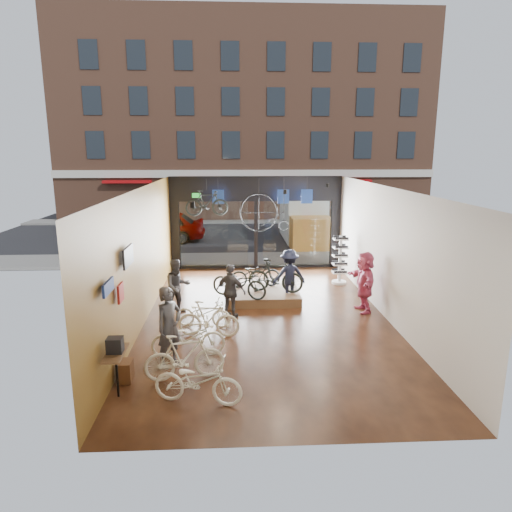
{
  "coord_description": "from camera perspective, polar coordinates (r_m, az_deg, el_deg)",
  "views": [
    {
      "loc": [
        -0.96,
        -12.63,
        4.77
      ],
      "look_at": [
        -0.23,
        1.4,
        1.55
      ],
      "focal_mm": 32.0,
      "sensor_mm": 36.0,
      "label": 1
    }
  ],
  "objects": [
    {
      "name": "opposite_building",
      "position": [
        34.21,
        -1.41,
        16.65
      ],
      "size": [
        26.0,
        5.0,
        14.0
      ],
      "primitive_type": "cube",
      "color": "brown",
      "rests_on": "ground"
    },
    {
      "name": "display_bike_right",
      "position": [
        15.33,
        -0.1,
        -2.25
      ],
      "size": [
        1.81,
        0.88,
        0.91
      ],
      "primitive_type": "imported",
      "rotation": [
        0.0,
        0.0,
        1.73
      ],
      "color": "black",
      "rests_on": "display_platform"
    },
    {
      "name": "box_truck",
      "position": [
        24.2,
        6.15,
        4.37
      ],
      "size": [
        2.03,
        6.1,
        2.4
      ],
      "primitive_type": null,
      "color": "silver",
      "rests_on": "street_road"
    },
    {
      "name": "sidewalk_near",
      "position": [
        20.4,
        -0.19,
        -0.42
      ],
      "size": [
        30.0,
        2.4,
        0.12
      ],
      "primitive_type": "cube",
      "color": "slate",
      "rests_on": "ground"
    },
    {
      "name": "wall_merch",
      "position": [
        10.06,
        -16.86,
        -7.83
      ],
      "size": [
        0.4,
        2.4,
        2.6
      ],
      "primitive_type": null,
      "color": "navy",
      "rests_on": "wall_left"
    },
    {
      "name": "display_platform",
      "position": [
        15.04,
        0.76,
        -4.96
      ],
      "size": [
        2.4,
        1.8,
        0.3
      ],
      "primitive_type": "cube",
      "color": "brown",
      "rests_on": "ground_plane"
    },
    {
      "name": "sidewalk_far",
      "position": [
        31.99,
        -1.22,
        4.45
      ],
      "size": [
        30.0,
        2.0,
        0.12
      ],
      "primitive_type": "cube",
      "color": "slate",
      "rests_on": "ground"
    },
    {
      "name": "floor_bike_0",
      "position": [
        9.16,
        -7.27,
        -15.25
      ],
      "size": [
        1.85,
        0.99,
        0.92
      ],
      "primitive_type": "imported",
      "rotation": [
        0.0,
        0.0,
        1.35
      ],
      "color": "#EBE6CA",
      "rests_on": "ground_plane"
    },
    {
      "name": "customer_3",
      "position": [
        14.82,
        4.17,
        -2.44
      ],
      "size": [
        1.2,
        0.84,
        1.71
      ],
      "primitive_type": "imported",
      "rotation": [
        0.0,
        0.0,
        3.34
      ],
      "color": "#161C33",
      "rests_on": "ground_plane"
    },
    {
      "name": "floor_bike_2",
      "position": [
        11.1,
        -8.48,
        -10.08
      ],
      "size": [
        1.8,
        0.78,
        0.92
      ],
      "primitive_type": "imported",
      "rotation": [
        0.0,
        0.0,
        1.67
      ],
      "color": "#EBE6CA",
      "rests_on": "ground_plane"
    },
    {
      "name": "display_bike_mid",
      "position": [
        14.77,
        2.45,
        -2.5
      ],
      "size": [
        1.88,
        0.99,
        1.09
      ],
      "primitive_type": "imported",
      "rotation": [
        0.0,
        0.0,
        1.29
      ],
      "color": "black",
      "rests_on": "display_platform"
    },
    {
      "name": "jersey_mid",
      "position": [
        18.02,
        3.45,
        7.42
      ],
      "size": [
        0.45,
        0.03,
        0.55
      ],
      "primitive_type": "cube",
      "color": "#1E3F99",
      "rests_on": "ceiling"
    },
    {
      "name": "ceiling",
      "position": [
        12.7,
        1.39,
        8.63
      ],
      "size": [
        7.0,
        12.0,
        0.04
      ],
      "primitive_type": "cube",
      "color": "black",
      "rests_on": "ground"
    },
    {
      "name": "jersey_left",
      "position": [
        17.92,
        -4.76,
        7.37
      ],
      "size": [
        0.45,
        0.03,
        0.55
      ],
      "primitive_type": "cube",
      "color": "#1E3F99",
      "rests_on": "ceiling"
    },
    {
      "name": "wall_right",
      "position": [
        13.7,
        16.19,
        0.32
      ],
      "size": [
        0.04,
        12.0,
        3.8
      ],
      "primitive_type": "cube",
      "color": "beige",
      "rests_on": "ground"
    },
    {
      "name": "sunglasses_rack",
      "position": [
        16.96,
        10.44,
        -0.49
      ],
      "size": [
        0.58,
        0.5,
        1.8
      ],
      "primitive_type": null,
      "rotation": [
        0.0,
        0.0,
        -0.13
      ],
      "color": "white",
      "rests_on": "ground_plane"
    },
    {
      "name": "ground_plane",
      "position": [
        13.54,
        1.3,
        -7.8
      ],
      "size": [
        7.0,
        12.0,
        0.04
      ],
      "primitive_type": "cube",
      "color": "black",
      "rests_on": "ground"
    },
    {
      "name": "jersey_right",
      "position": [
        18.15,
        6.37,
        7.41
      ],
      "size": [
        0.45,
        0.03,
        0.55
      ],
      "primitive_type": "cube",
      "color": "#1E3F99",
      "rests_on": "ceiling"
    },
    {
      "name": "customer_0",
      "position": [
        10.53,
        -10.8,
        -8.7
      ],
      "size": [
        0.78,
        0.81,
        1.86
      ],
      "primitive_type": "imported",
      "rotation": [
        0.0,
        0.0,
        0.86
      ],
      "color": "#3F3F44",
      "rests_on": "ground_plane"
    },
    {
      "name": "hung_bike",
      "position": [
        16.95,
        -6.17,
        6.6
      ],
      "size": [
        1.63,
        0.7,
        0.95
      ],
      "primitive_type": "imported",
      "rotation": [
        0.0,
        0.0,
        1.74
      ],
      "color": "black",
      "rests_on": "ceiling"
    },
    {
      "name": "street_road",
      "position": [
        28.05,
        -0.96,
        3.11
      ],
      "size": [
        30.0,
        18.0,
        0.02
      ],
      "primitive_type": "cube",
      "color": "black",
      "rests_on": "ground"
    },
    {
      "name": "penny_farthing",
      "position": [
        17.11,
        1.35,
        5.3
      ],
      "size": [
        1.78,
        0.06,
        1.42
      ],
      "primitive_type": null,
      "color": "black",
      "rests_on": "ceiling"
    },
    {
      "name": "customer_5",
      "position": [
        14.18,
        13.38,
        -3.15
      ],
      "size": [
        0.68,
        1.76,
        1.86
      ],
      "primitive_type": "imported",
      "rotation": [
        0.0,
        0.0,
        4.79
      ],
      "color": "#CC4C72",
      "rests_on": "ground_plane"
    },
    {
      "name": "exit_sign",
      "position": [
        18.64,
        -7.45,
        7.52
      ],
      "size": [
        0.35,
        0.06,
        0.18
      ],
      "primitive_type": "cube",
      "color": "#198C26",
      "rests_on": "storefront"
    },
    {
      "name": "floor_bike_4",
      "position": [
        12.81,
        -6.63,
        -7.07
      ],
      "size": [
        1.63,
        0.81,
        0.82
      ],
      "primitive_type": "imported",
      "rotation": [
        0.0,
        0.0,
        1.39
      ],
      "color": "#EBE6CA",
      "rests_on": "ground_plane"
    },
    {
      "name": "wall_back",
      "position": [
        7.27,
        4.94,
        -10.38
      ],
      "size": [
        7.0,
        0.04,
        3.8
      ],
      "primitive_type": "cube",
      "color": "beige",
      "rests_on": "ground"
    },
    {
      "name": "customer_1",
      "position": [
        13.86,
        -9.79,
        -3.78
      ],
      "size": [
        1.0,
        0.92,
        1.66
      ],
      "primitive_type": "imported",
      "rotation": [
        0.0,
        0.0,
        0.46
      ],
      "color": "#3F3F44",
      "rests_on": "ground_plane"
    },
    {
      "name": "floor_bike_1",
      "position": [
        10.03,
        -8.92,
        -12.35
      ],
      "size": [
        1.77,
        0.78,
        1.03
      ],
      "primitive_type": "imported",
      "rotation": [
        0.0,
        0.0,
        1.75
      ],
      "color": "#EBE6CA",
      "rests_on": "ground_plane"
    },
    {
      "name": "storefront",
      "position": [
        18.87,
        -0.02,
        4.18
      ],
      "size": [
        7.0,
        0.26,
        3.8
      ],
      "primitive_type": null,
      "color": "black",
      "rests_on": "ground"
    },
    {
      "name": "display_bike_left",
      "position": [
        14.24,
        -2.13,
        -3.31
      ],
      "size": [
        1.95,
        1.45,
        0.98
      ],
      "primitive_type": "imported",
      "rotation": [
        0.0,
        0.0,
        1.08
      ],
      "color": "black",
      "rests_on": "display_platform"
    },
    {
      "name": "wall_left",
      "position": [
        13.2,
        -14.08,
        -0.03
      ],
      "size": [
        0.04,
        12.0,
        3.8
      ],
      "primitive_type": "cube",
      "color": "olive",
      "rests_on": "ground"
    },
    {
      "name": "street_car",
      "position": [
        25.26,
        -12.05,
        3.68
      ],
      "size": [
        4.92,
        1.98,
        1.68
      ],
      "primitive_type": "imported",
      "rotation": [
        0.0,
        0.0,
        -1.57
      ],
      "color": "gray",
      "rests_on": "street_road"
    },
    {
      "name": "floor_bike_3",
      "position": [
        12.11,
        -5.94,
        -7.84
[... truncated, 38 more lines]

